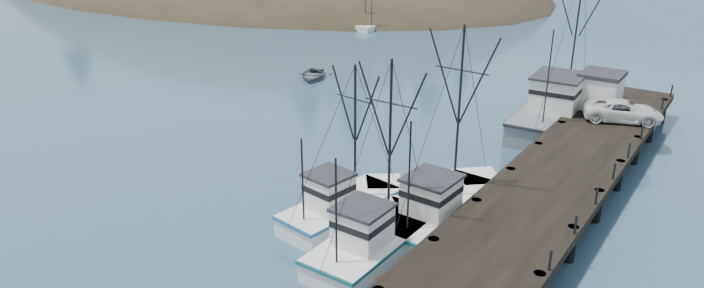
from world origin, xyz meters
name	(u,v)px	position (x,y,z in m)	size (l,w,h in m)	color
ground	(180,258)	(0.00, 0.00, 0.00)	(400.00, 400.00, 0.00)	#2C4962
pier	(553,184)	(14.00, 16.00, 1.69)	(6.00, 44.00, 2.00)	black
headland	(229,4)	(-74.95, 78.61, -4.55)	(134.80, 78.00, 51.00)	#382D1E
moored_sailboats	(327,15)	(-33.75, 58.23, 0.33)	(19.24, 18.95, 6.35)	white
trawler_near	(378,238)	(8.11, 6.23, 0.82)	(3.49, 10.16, 10.48)	white
trawler_mid	(345,206)	(4.66, 8.19, 0.82)	(4.20, 9.16, 9.31)	white
trawler_far	(444,207)	(9.38, 11.28, 0.82)	(4.08, 11.16, 11.42)	white
work_vessel	(561,109)	(9.85, 31.26, 1.23)	(5.62, 16.36, 13.56)	slate
pier_shed	(600,90)	(12.67, 30.93, 3.42)	(3.00, 3.20, 2.80)	silver
pickup_truck	(623,111)	(14.90, 28.70, 2.76)	(2.53, 5.49, 1.53)	silver
motorboat	(313,78)	(-14.96, 30.53, 0.00)	(3.43, 4.81, 1.00)	#53555C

